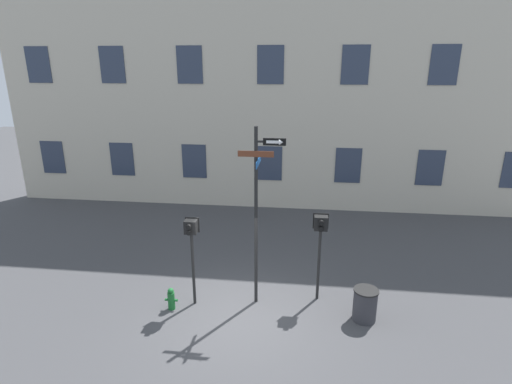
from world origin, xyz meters
TOP-DOWN VIEW (x-y plane):
  - ground_plane at (0.00, 0.00)m, footprint 60.00×60.00m
  - building_facade at (-0.00, 8.78)m, footprint 24.00×0.64m
  - street_sign_pole at (0.35, 0.83)m, footprint 1.18×0.94m
  - pedestrian_signal_left at (-1.36, 0.54)m, footprint 0.38×0.40m
  - pedestrian_signal_right at (1.99, 1.17)m, footprint 0.42×0.40m
  - fire_hydrant at (-1.91, 0.21)m, footprint 0.35×0.19m
  - trash_bin at (3.17, 0.35)m, footprint 0.63×0.63m

SIDE VIEW (x-z plane):
  - ground_plane at x=0.00m, z-range 0.00..0.00m
  - fire_hydrant at x=-1.91m, z-range -0.01..0.62m
  - trash_bin at x=3.17m, z-range 0.00..0.87m
  - pedestrian_signal_left at x=-1.36m, z-range 0.70..3.19m
  - pedestrian_signal_right at x=1.99m, z-range 0.74..3.25m
  - street_sign_pole at x=0.35m, z-range 0.40..5.27m
  - building_facade at x=0.00m, z-range 0.00..12.52m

